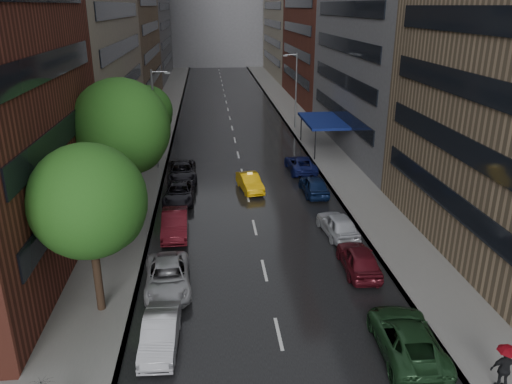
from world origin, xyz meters
The scene contains 14 objects.
road centered at (0.00, 50.00, 0.01)m, with size 14.00×140.00×0.01m, color black.
sidewalk_left centered at (-9.00, 50.00, 0.07)m, with size 4.00×140.00×0.15m, color gray.
sidewalk_right centered at (9.00, 50.00, 0.07)m, with size 4.00×140.00×0.15m, color gray.
buildings_right centered at (15.00, 56.70, 15.03)m, with size 8.05×109.10×36.00m.
tree_near centered at (-8.60, 6.72, 5.94)m, with size 5.44×5.44×8.67m.
tree_mid centered at (-8.60, 17.03, 6.99)m, with size 6.40×6.40×10.20m.
tree_far centered at (-8.60, 31.99, 5.13)m, with size 4.71×4.71×7.50m.
taxi centered at (0.31, 23.42, 0.70)m, with size 1.49×4.26×1.40m, color #FFB70D.
parked_cars_left centered at (-5.40, 16.69, 0.74)m, with size 2.79×28.10×1.58m.
parked_cars_right centered at (5.40, 14.56, 0.76)m, with size 2.82×31.29×1.57m.
ped_red_umbrella centered at (8.28, -0.52, 1.33)m, with size 1.13×0.82×2.01m.
street_lamp_left centered at (-7.72, 30.00, 4.89)m, with size 1.74×0.22×9.00m.
street_lamp_right centered at (7.72, 45.00, 4.89)m, with size 1.74×0.22×9.00m.
awning centered at (8.98, 35.00, 3.13)m, with size 4.00×8.00×3.12m.
Camera 1 is at (-2.95, -15.33, 14.42)m, focal length 35.00 mm.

